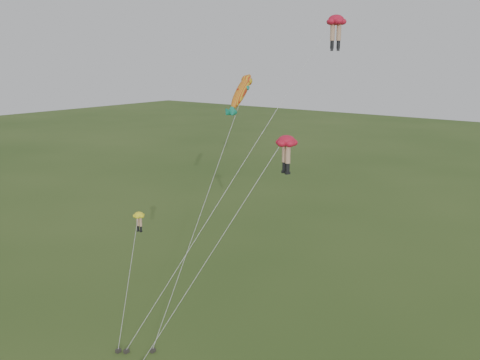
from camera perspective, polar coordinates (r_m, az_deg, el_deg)
The scene contains 5 objects.
ground at distance 39.64m, azimuth -8.44°, elevation -16.96°, with size 300.00×300.00×0.00m, color #2F4B1A.
legs_kite_red_high at distance 40.82m, azimuth 9.87°, elevation 15.73°, with size 8.23×16.17×22.68m.
legs_kite_red_mid at distance 35.40m, azimuth 4.76°, elevation 3.56°, with size 6.52×9.74×14.69m.
legs_kite_yellow at distance 42.07m, azimuth -10.82°, elevation -4.42°, with size 4.46×6.41×7.98m.
fish_kite at distance 40.60m, azimuth 0.07°, elevation 9.28°, with size 1.04×11.45×18.68m.
Camera 1 is at (25.13, -23.42, 19.78)m, focal length 40.00 mm.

